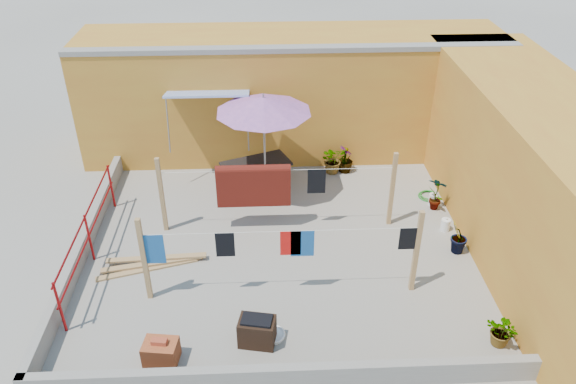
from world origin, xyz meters
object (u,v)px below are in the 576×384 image
object	(u,v)px
patio_umbrella	(264,105)
water_jug_b	(433,200)
water_jug_a	(445,225)
plant_back_a	(333,160)
white_basin	(273,335)
outdoor_table	(256,165)
green_hose	(429,196)
brick_stack	(161,352)
brazier	(257,331)

from	to	relation	value
patio_umbrella	water_jug_b	distance (m)	4.58
patio_umbrella	water_jug_a	size ratio (longest dim) A/B	8.14
plant_back_a	white_basin	bearing A→B (deg)	-106.67
water_jug_b	outdoor_table	bearing A→B (deg)	167.89
water_jug_a	green_hose	xyz separation A→B (m)	(0.00, 1.38, -0.11)
water_jug_b	water_jug_a	bearing A→B (deg)	-90.00
white_basin	green_hose	bearing A→B (deg)	48.29
green_hose	plant_back_a	bearing A→B (deg)	148.80
water_jug_a	plant_back_a	distance (m)	3.49
patio_umbrella	brick_stack	distance (m)	5.82
water_jug_b	plant_back_a	world-z (taller)	plant_back_a
white_basin	water_jug_b	world-z (taller)	water_jug_b
brazier	water_jug_a	xyz separation A→B (m)	(4.17, 3.12, -0.13)
water_jug_b	white_basin	bearing A→B (deg)	-134.09
brick_stack	plant_back_a	size ratio (longest dim) A/B	0.83
outdoor_table	brazier	size ratio (longest dim) A/B	2.64
outdoor_table	white_basin	distance (m)	4.97
water_jug_b	brazier	bearing A→B (deg)	-135.12
patio_umbrella	brazier	xyz separation A→B (m)	(-0.20, -4.77, -2.09)
brick_stack	green_hose	distance (m)	7.51
white_basin	green_hose	distance (m)	5.86
white_basin	plant_back_a	xyz separation A→B (m)	(1.71, 5.70, 0.33)
outdoor_table	green_hose	size ratio (longest dim) A/B	3.55
patio_umbrella	brazier	bearing A→B (deg)	-92.42
patio_umbrella	brick_stack	size ratio (longest dim) A/B	4.33
patio_umbrella	plant_back_a	distance (m)	2.87
water_jug_b	brick_stack	bearing A→B (deg)	-142.07
brazier	green_hose	distance (m)	6.14
outdoor_table	plant_back_a	xyz separation A→B (m)	(1.99, 0.78, -0.32)
brick_stack	plant_back_a	xyz separation A→B (m)	(3.56, 6.16, 0.16)
outdoor_table	water_jug_a	size ratio (longest dim) A/B	5.58
white_basin	brick_stack	bearing A→B (deg)	-166.18
brick_stack	green_hose	bearing A→B (deg)	40.03
white_basin	water_jug_b	distance (m)	5.61
water_jug_a	plant_back_a	size ratio (longest dim) A/B	0.44
patio_umbrella	green_hose	bearing A→B (deg)	-3.97
water_jug_b	green_hose	world-z (taller)	water_jug_b
brazier	green_hose	bearing A→B (deg)	47.19
patio_umbrella	white_basin	xyz separation A→B (m)	(0.06, -4.65, -2.32)
patio_umbrella	plant_back_a	bearing A→B (deg)	30.72
white_basin	plant_back_a	distance (m)	5.96
brick_stack	water_jug_b	xyz separation A→B (m)	(5.75, 4.48, -0.06)
water_jug_a	brick_stack	bearing A→B (deg)	-149.04
outdoor_table	plant_back_a	size ratio (longest dim) A/B	2.46
outdoor_table	water_jug_b	xyz separation A→B (m)	(4.18, -0.90, -0.54)
patio_umbrella	outdoor_table	world-z (taller)	patio_umbrella
brazier	green_hose	size ratio (longest dim) A/B	1.34
brazier	plant_back_a	distance (m)	6.15
patio_umbrella	white_basin	size ratio (longest dim) A/B	5.92
white_basin	green_hose	xyz separation A→B (m)	(3.90, 4.38, -0.01)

